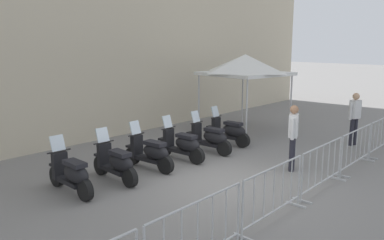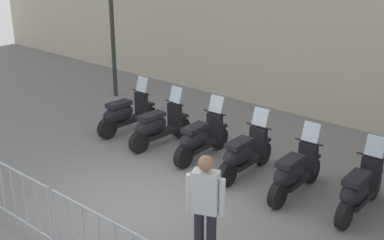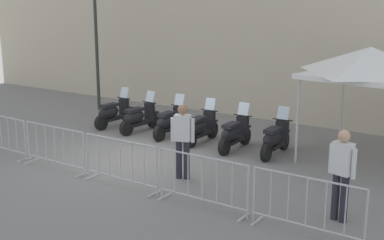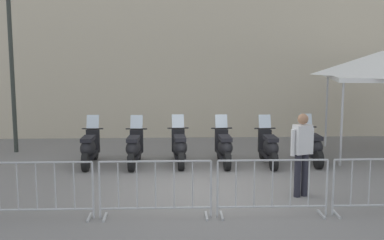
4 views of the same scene
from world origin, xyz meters
TOP-DOWN VIEW (x-y plane):
  - ground_plane at (0.00, 0.00)m, footprint 120.00×120.00m
  - motorcycle_0 at (-3.15, 1.80)m, footprint 0.58×1.73m
  - motorcycle_1 at (-2.00, 1.88)m, footprint 0.56×1.73m
  - motorcycle_2 at (-0.87, 2.11)m, footprint 0.67×1.71m
  - motorcycle_3 at (0.27, 2.22)m, footprint 0.66×1.72m
  - motorcycle_4 at (1.42, 2.30)m, footprint 0.66×1.72m
  - motorcycle_5 at (2.54, 2.60)m, footprint 0.67×1.72m
  - barrier_segment_1 at (-2.92, -2.17)m, footprint 2.02×0.70m
  - barrier_segment_2 at (-0.81, -1.88)m, footprint 2.02×0.70m
  - barrier_segment_3 at (1.29, -1.59)m, footprint 2.02×0.70m
  - barrier_segment_4 at (3.40, -1.29)m, footprint 2.02×0.70m
  - barrier_segment_5 at (5.51, -1.00)m, footprint 2.02×0.70m
  - officer_near_row_end at (5.66, -0.04)m, footprint 0.55×0.26m
  - officer_mid_plaza at (1.95, -0.31)m, footprint 0.49×0.37m
  - canopy_tent at (4.47, 3.70)m, footprint 2.72×2.72m

SIDE VIEW (x-z plane):
  - ground_plane at x=0.00m, z-range 0.00..0.00m
  - motorcycle_0 at x=-3.15m, z-range -0.16..1.07m
  - motorcycle_1 at x=-2.00m, z-range -0.16..1.07m
  - motorcycle_2 at x=-0.87m, z-range -0.16..1.07m
  - motorcycle_3 at x=0.27m, z-range -0.16..1.07m
  - motorcycle_4 at x=1.42m, z-range -0.16..1.07m
  - motorcycle_5 at x=2.54m, z-range -0.16..1.07m
  - barrier_segment_1 at x=-2.92m, z-range -0.01..1.06m
  - barrier_segment_2 at x=-0.81m, z-range -0.01..1.06m
  - barrier_segment_3 at x=1.29m, z-range -0.01..1.06m
  - barrier_segment_4 at x=3.40m, z-range -0.01..1.06m
  - barrier_segment_5 at x=5.51m, z-range -0.01..1.06m
  - officer_near_row_end at x=5.66m, z-range 0.12..1.85m
  - officer_mid_plaza at x=1.95m, z-range 0.12..1.85m
  - canopy_tent at x=4.47m, z-range 1.06..3.97m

